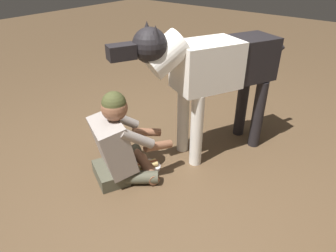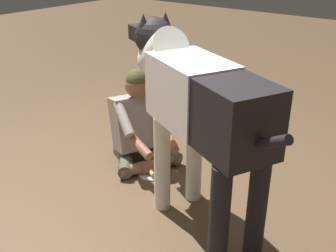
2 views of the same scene
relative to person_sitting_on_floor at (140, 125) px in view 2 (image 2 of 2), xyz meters
name	(u,v)px [view 2 (image 2 of 2)]	position (x,y,z in m)	size (l,w,h in m)	color
ground_plane	(155,183)	(-0.32, 0.20, -0.33)	(15.97, 15.97, 0.00)	brown
person_sitting_on_floor	(140,125)	(0.00, 0.00, 0.00)	(0.73, 0.62, 0.80)	#4D4C3C
large_dog	(196,102)	(-0.80, 0.38, 0.52)	(1.57, 0.85, 1.28)	silver
hot_dog_on_plate	(153,171)	(-0.22, 0.10, -0.30)	(0.24, 0.24, 0.06)	silver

